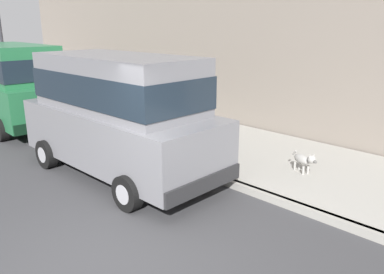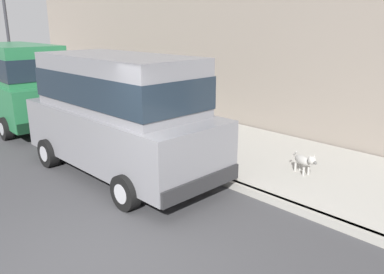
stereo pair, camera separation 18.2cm
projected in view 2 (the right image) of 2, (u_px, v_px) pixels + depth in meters
ground_plane at (99, 262)px, 5.23m from camera, size 80.00×80.00×0.00m
curb at (247, 190)px, 7.34m from camera, size 0.16×64.00×0.14m
sidewalk at (297, 166)px, 8.53m from camera, size 3.60×64.00×0.14m
car_grey_van at (119, 110)px, 7.98m from camera, size 2.19×4.93×2.52m
car_green_van at (18, 81)px, 12.05m from camera, size 2.26×4.96×2.52m
dog_grey at (305, 161)px, 7.84m from camera, size 0.37×0.72×0.49m
street_lamp at (7, 29)px, 15.53m from camera, size 0.36×0.36×4.42m
building_facade at (181, 41)px, 13.49m from camera, size 0.50×20.00×5.04m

